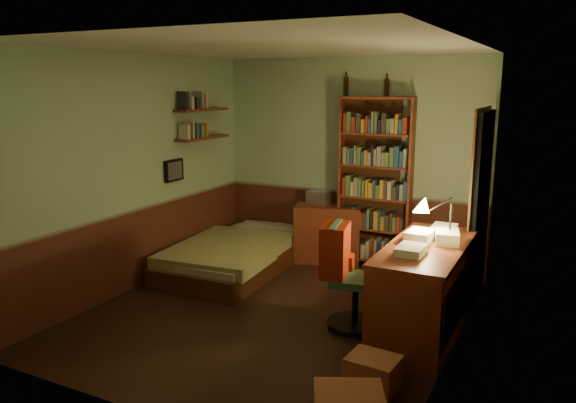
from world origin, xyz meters
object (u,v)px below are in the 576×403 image
at_px(bed, 237,245).
at_px(office_chair, 356,271).
at_px(dresser, 328,234).
at_px(cardboard_box_b, 373,373).
at_px(desk_lamp, 451,205).
at_px(mini_stereo, 320,197).
at_px(desk, 425,290).
at_px(bookshelf, 375,184).

distance_m(bed, office_chair, 2.15).
distance_m(dresser, cardboard_box_b, 3.14).
bearing_deg(desk_lamp, mini_stereo, 167.51).
relative_size(dresser, desk, 0.52).
xyz_separation_m(bed, bookshelf, (1.48, 0.88, 0.75)).
distance_m(bookshelf, office_chair, 1.95).
height_order(mini_stereo, cardboard_box_b, mini_stereo).
distance_m(dresser, office_chair, 2.03).
bearing_deg(desk, cardboard_box_b, -95.03).
bearing_deg(mini_stereo, cardboard_box_b, -51.96).
bearing_deg(office_chair, mini_stereo, 111.34).
bearing_deg(mini_stereo, office_chair, -50.25).
height_order(bed, desk, desk).
xyz_separation_m(dresser, cardboard_box_b, (1.54, -2.73, -0.24)).
height_order(desk, cardboard_box_b, desk).
xyz_separation_m(bookshelf, desk, (1.05, -1.67, -0.63)).
bearing_deg(office_chair, dresser, 109.16).
bearing_deg(bed, mini_stereo, 49.72).
xyz_separation_m(bed, mini_stereo, (0.72, 0.92, 0.51)).
bearing_deg(bookshelf, dresser, -177.81).
height_order(mini_stereo, office_chair, office_chair).
bearing_deg(mini_stereo, bookshelf, 4.03).
height_order(mini_stereo, desk, mini_stereo).
height_order(desk, desk_lamp, desk_lamp).
xyz_separation_m(bookshelf, cardboard_box_b, (0.95, -2.81, -0.93)).
bearing_deg(dresser, office_chair, -76.85).
relative_size(bookshelf, desk_lamp, 3.10).
bearing_deg(bookshelf, desk_lamp, -56.48).
xyz_separation_m(dresser, bookshelf, (0.59, 0.08, 0.69)).
relative_size(dresser, desk_lamp, 1.22).
distance_m(desk, cardboard_box_b, 1.18).
height_order(dresser, desk_lamp, desk_lamp).
height_order(bookshelf, desk_lamp, bookshelf).
xyz_separation_m(bed, dresser, (0.89, 0.80, 0.06)).
relative_size(dresser, office_chair, 0.74).
bearing_deg(desk, mini_stereo, 136.36).
height_order(bed, office_chair, office_chair).
distance_m(mini_stereo, desk, 2.52).
xyz_separation_m(dresser, desk_lamp, (1.79, -1.37, 0.82)).
distance_m(bookshelf, desk_lamp, 1.89).
bearing_deg(bookshelf, cardboard_box_b, -77.30).
relative_size(bed, office_chair, 1.88).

